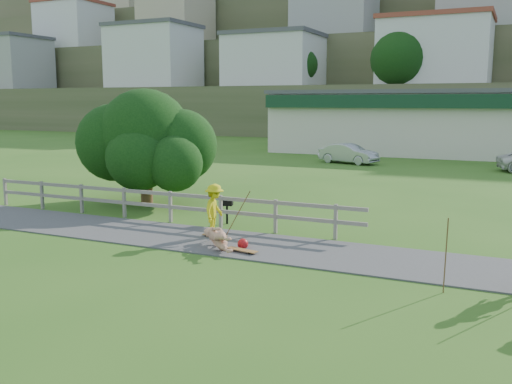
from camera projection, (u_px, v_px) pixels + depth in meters
ground at (228, 258)px, 15.42m from camera, size 260.00×260.00×0.00m
path at (252, 245)px, 16.76m from camera, size 34.00×3.00×0.04m
fence at (156, 201)px, 20.18m from camera, size 15.05×0.10×1.10m
strip_mall at (480, 122)px, 44.65m from camera, size 32.50×10.75×5.10m
hillside at (482, 39)px, 94.94m from camera, size 220.00×67.00×47.50m
skater_rider at (214, 213)px, 17.55m from camera, size 0.74×1.11×1.60m
skater_fallen at (219, 238)px, 16.29m from camera, size 1.58×1.60×0.66m
car_silver at (349, 154)px, 38.85m from camera, size 4.33×2.48×1.35m
tree at (146, 157)px, 23.59m from camera, size 6.18×6.18×3.88m
bbq at (227, 212)px, 19.71m from camera, size 0.47×0.40×0.86m
longboard_rider at (215, 237)px, 17.67m from camera, size 0.85×0.26×0.09m
longboard_fallen at (242, 252)px, 15.91m from camera, size 0.98×0.41×0.11m
helmet at (243, 244)px, 16.38m from camera, size 0.31×0.31×0.31m
pole_rider at (238, 210)px, 17.65m from camera, size 0.03×0.03×1.73m
pole_spec_left at (446, 256)px, 12.51m from camera, size 0.03×0.03×1.70m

